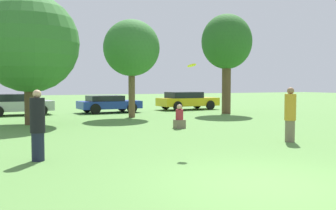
{
  "coord_description": "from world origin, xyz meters",
  "views": [
    {
      "loc": [
        -4.76,
        -5.7,
        1.88
      ],
      "look_at": [
        0.28,
        4.96,
        1.24
      ],
      "focal_mm": 41.69,
      "sensor_mm": 36.0,
      "label": 1
    }
  ],
  "objects_px": {
    "tree_3": "(227,43)",
    "parked_car_yellow": "(187,100)",
    "parked_car_silver": "(17,104)",
    "frisbee": "(192,65)",
    "bystander_sitting": "(179,119)",
    "person_catcher": "(290,115)",
    "tree_2": "(132,48)",
    "parked_car_blue": "(108,103)",
    "tree_1": "(29,44)",
    "person_thrower": "(38,125)"
  },
  "relations": [
    {
      "from": "bystander_sitting",
      "to": "tree_2",
      "type": "xyz_separation_m",
      "value": [
        0.02,
        5.89,
        3.42
      ]
    },
    {
      "from": "person_catcher",
      "to": "bystander_sitting",
      "type": "xyz_separation_m",
      "value": [
        -1.5,
        4.93,
        -0.47
      ]
    },
    {
      "from": "tree_3",
      "to": "person_catcher",
      "type": "bearing_deg",
      "value": -113.95
    },
    {
      "from": "frisbee",
      "to": "bystander_sitting",
      "type": "relative_size",
      "value": 0.26
    },
    {
      "from": "person_catcher",
      "to": "parked_car_silver",
      "type": "bearing_deg",
      "value": -63.19
    },
    {
      "from": "tree_3",
      "to": "parked_car_yellow",
      "type": "relative_size",
      "value": 1.41
    },
    {
      "from": "bystander_sitting",
      "to": "tree_1",
      "type": "bearing_deg",
      "value": 142.14
    },
    {
      "from": "parked_car_yellow",
      "to": "tree_1",
      "type": "bearing_deg",
      "value": -154.19
    },
    {
      "from": "bystander_sitting",
      "to": "parked_car_blue",
      "type": "relative_size",
      "value": 0.25
    },
    {
      "from": "frisbee",
      "to": "tree_3",
      "type": "height_order",
      "value": "tree_3"
    },
    {
      "from": "parked_car_blue",
      "to": "parked_car_yellow",
      "type": "xyz_separation_m",
      "value": [
        6.02,
        0.47,
        0.08
      ]
    },
    {
      "from": "person_thrower",
      "to": "tree_1",
      "type": "relative_size",
      "value": 0.29
    },
    {
      "from": "tree_1",
      "to": "parked_car_yellow",
      "type": "relative_size",
      "value": 1.36
    },
    {
      "from": "bystander_sitting",
      "to": "parked_car_yellow",
      "type": "bearing_deg",
      "value": 60.39
    },
    {
      "from": "person_catcher",
      "to": "tree_2",
      "type": "bearing_deg",
      "value": -80.54
    },
    {
      "from": "person_catcher",
      "to": "bystander_sitting",
      "type": "relative_size",
      "value": 1.75
    },
    {
      "from": "frisbee",
      "to": "parked_car_blue",
      "type": "bearing_deg",
      "value": 82.15
    },
    {
      "from": "frisbee",
      "to": "person_catcher",
      "type": "bearing_deg",
      "value": 2.39
    },
    {
      "from": "bystander_sitting",
      "to": "frisbee",
      "type": "bearing_deg",
      "value": -113.5
    },
    {
      "from": "frisbee",
      "to": "tree_1",
      "type": "relative_size",
      "value": 0.04
    },
    {
      "from": "person_catcher",
      "to": "bystander_sitting",
      "type": "height_order",
      "value": "person_catcher"
    },
    {
      "from": "frisbee",
      "to": "tree_2",
      "type": "xyz_separation_m",
      "value": [
        2.23,
        10.98,
        1.44
      ]
    },
    {
      "from": "person_thrower",
      "to": "tree_3",
      "type": "xyz_separation_m",
      "value": [
        12.6,
        10.66,
        3.55
      ]
    },
    {
      "from": "parked_car_silver",
      "to": "tree_1",
      "type": "bearing_deg",
      "value": -90.88
    },
    {
      "from": "person_thrower",
      "to": "parked_car_silver",
      "type": "relative_size",
      "value": 0.44
    },
    {
      "from": "tree_2",
      "to": "parked_car_blue",
      "type": "xyz_separation_m",
      "value": [
        -0.17,
        3.95,
        -3.22
      ]
    },
    {
      "from": "person_thrower",
      "to": "frisbee",
      "type": "distance_m",
      "value": 4.34
    },
    {
      "from": "person_catcher",
      "to": "parked_car_yellow",
      "type": "bearing_deg",
      "value": -104.28
    },
    {
      "from": "person_thrower",
      "to": "parked_car_yellow",
      "type": "relative_size",
      "value": 0.39
    },
    {
      "from": "person_catcher",
      "to": "parked_car_silver",
      "type": "height_order",
      "value": "person_catcher"
    },
    {
      "from": "parked_car_yellow",
      "to": "tree_3",
      "type": "bearing_deg",
      "value": -85.96
    },
    {
      "from": "frisbee",
      "to": "parked_car_yellow",
      "type": "xyz_separation_m",
      "value": [
        8.07,
        15.4,
        -1.7
      ]
    },
    {
      "from": "parked_car_blue",
      "to": "parked_car_silver",
      "type": "bearing_deg",
      "value": 173.22
    },
    {
      "from": "parked_car_silver",
      "to": "bystander_sitting",
      "type": "bearing_deg",
      "value": -63.43
    },
    {
      "from": "person_thrower",
      "to": "bystander_sitting",
      "type": "xyz_separation_m",
      "value": [
        6.27,
        4.7,
        -0.46
      ]
    },
    {
      "from": "person_catcher",
      "to": "parked_car_yellow",
      "type": "relative_size",
      "value": 0.4
    },
    {
      "from": "tree_3",
      "to": "parked_car_yellow",
      "type": "bearing_deg",
      "value": 96.21
    },
    {
      "from": "tree_2",
      "to": "parked_car_silver",
      "type": "distance_m",
      "value": 7.83
    },
    {
      "from": "tree_3",
      "to": "frisbee",
      "type": "bearing_deg",
      "value": -127.73
    },
    {
      "from": "person_catcher",
      "to": "bystander_sitting",
      "type": "distance_m",
      "value": 5.18
    },
    {
      "from": "bystander_sitting",
      "to": "person_thrower",
      "type": "bearing_deg",
      "value": -143.1
    },
    {
      "from": "tree_2",
      "to": "parked_car_yellow",
      "type": "height_order",
      "value": "tree_2"
    },
    {
      "from": "tree_3",
      "to": "parked_car_blue",
      "type": "xyz_separation_m",
      "value": [
        -6.49,
        3.88,
        -3.81
      ]
    },
    {
      "from": "tree_2",
      "to": "frisbee",
      "type": "bearing_deg",
      "value": -101.49
    },
    {
      "from": "bystander_sitting",
      "to": "tree_1",
      "type": "xyz_separation_m",
      "value": [
        -5.5,
        4.28,
        3.29
      ]
    },
    {
      "from": "person_thrower",
      "to": "bystander_sitting",
      "type": "relative_size",
      "value": 1.72
    },
    {
      "from": "tree_2",
      "to": "parked_car_blue",
      "type": "bearing_deg",
      "value": 92.53
    },
    {
      "from": "tree_3",
      "to": "parked_car_silver",
      "type": "xyz_separation_m",
      "value": [
        -11.97,
        4.32,
        -3.75
      ]
    },
    {
      "from": "person_catcher",
      "to": "tree_2",
      "type": "height_order",
      "value": "tree_2"
    },
    {
      "from": "frisbee",
      "to": "parked_car_yellow",
      "type": "relative_size",
      "value": 0.06
    }
  ]
}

